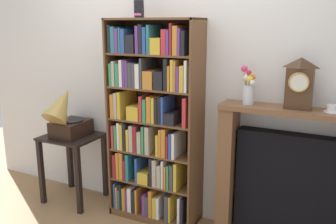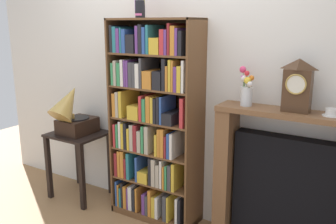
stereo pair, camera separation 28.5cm
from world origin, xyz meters
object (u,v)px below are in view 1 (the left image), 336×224
(bookshelf, at_px, (152,125))
(teacup_with_saucer, at_px, (333,109))
(cup_stack, at_px, (139,0))
(side_table_left, at_px, (73,152))
(flower_vase, at_px, (248,88))
(mantel_clock, at_px, (300,83))
(fireplace_mantel, at_px, (290,181))
(gramophone, at_px, (66,115))

(bookshelf, bearing_deg, teacup_with_saucer, 1.88)
(cup_stack, relative_size, side_table_left, 0.43)
(cup_stack, distance_m, flower_vase, 1.14)
(mantel_clock, distance_m, teacup_with_saucer, 0.29)
(teacup_with_saucer, bearing_deg, fireplace_mantel, 174.99)
(bookshelf, height_order, fireplace_mantel, bookshelf)
(bookshelf, relative_size, mantel_clock, 4.78)
(side_table_left, xyz_separation_m, teacup_with_saucer, (2.31, 0.11, 0.66))
(cup_stack, bearing_deg, mantel_clock, 3.57)
(flower_vase, bearing_deg, fireplace_mantel, 3.04)
(bookshelf, xyz_separation_m, gramophone, (-0.88, -0.12, 0.02))
(side_table_left, bearing_deg, cup_stack, 1.87)
(mantel_clock, distance_m, flower_vase, 0.38)
(fireplace_mantel, height_order, mantel_clock, mantel_clock)
(bookshelf, relative_size, fireplace_mantel, 1.57)
(side_table_left, xyz_separation_m, mantel_clock, (2.08, 0.11, 0.83))
(mantel_clock, relative_size, flower_vase, 1.28)
(cup_stack, height_order, teacup_with_saucer, cup_stack)
(fireplace_mantel, distance_m, mantel_clock, 0.78)
(cup_stack, xyz_separation_m, gramophone, (-0.78, -0.09, -1.04))
(flower_vase, xyz_separation_m, teacup_with_saucer, (0.61, -0.00, -0.10))
(gramophone, xyz_separation_m, teacup_with_saucer, (2.31, 0.17, 0.26))
(gramophone, distance_m, fireplace_mantel, 2.10)
(fireplace_mantel, relative_size, mantel_clock, 3.04)
(fireplace_mantel, distance_m, teacup_with_saucer, 0.66)
(cup_stack, relative_size, fireplace_mantel, 0.25)
(cup_stack, xyz_separation_m, teacup_with_saucer, (1.53, 0.08, -0.78))
(bookshelf, bearing_deg, mantel_clock, 2.12)
(cup_stack, height_order, fireplace_mantel, cup_stack)
(cup_stack, relative_size, gramophone, 0.53)
(cup_stack, relative_size, flower_vase, 0.98)
(gramophone, xyz_separation_m, mantel_clock, (2.08, 0.17, 0.43))
(bookshelf, relative_size, cup_stack, 6.21)
(teacup_with_saucer, bearing_deg, mantel_clock, -179.37)
(mantel_clock, bearing_deg, side_table_left, -177.07)
(cup_stack, bearing_deg, bookshelf, 20.61)
(flower_vase, distance_m, teacup_with_saucer, 0.62)
(side_table_left, bearing_deg, teacup_with_saucer, 2.69)
(bookshelf, bearing_deg, gramophone, -171.96)
(bookshelf, bearing_deg, side_table_left, -175.98)
(teacup_with_saucer, bearing_deg, side_table_left, -177.31)
(gramophone, bearing_deg, flower_vase, 5.84)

